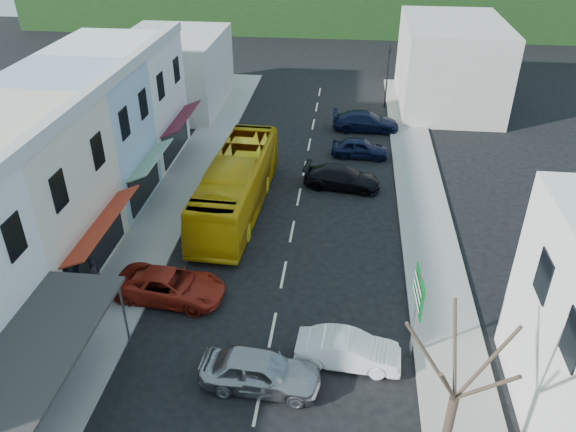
% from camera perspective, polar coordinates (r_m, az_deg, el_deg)
% --- Properties ---
extents(ground, '(120.00, 120.00, 0.00)m').
position_cam_1_polar(ground, '(24.97, -1.58, -11.46)').
color(ground, black).
rests_on(ground, ground).
extents(sidewalk_left, '(3.00, 52.00, 0.15)m').
position_cam_1_polar(sidewalk_left, '(34.39, -11.75, 1.11)').
color(sidewalk_left, gray).
rests_on(sidewalk_left, ground).
extents(sidewalk_right, '(3.00, 52.00, 0.15)m').
position_cam_1_polar(sidewalk_right, '(33.17, 13.78, -0.35)').
color(sidewalk_right, gray).
rests_on(sidewalk_right, ground).
extents(shopfront_row, '(8.25, 30.00, 8.00)m').
position_cam_1_polar(shopfront_row, '(30.60, -24.21, 3.28)').
color(shopfront_row, silver).
rests_on(shopfront_row, ground).
extents(distant_block_left, '(8.00, 10.00, 6.00)m').
position_cam_1_polar(distant_block_left, '(49.53, -11.49, 14.21)').
color(distant_block_left, '#B7B2A8').
rests_on(distant_block_left, ground).
extents(distant_block_right, '(8.00, 12.00, 7.00)m').
position_cam_1_polar(distant_block_right, '(50.70, 16.13, 14.61)').
color(distant_block_right, '#B7B2A8').
rests_on(distant_block_right, ground).
extents(bus, '(2.94, 11.69, 3.10)m').
position_cam_1_polar(bus, '(32.71, -5.24, 3.00)').
color(bus, gold).
rests_on(bus, ground).
extents(car_silver, '(4.50, 2.07, 1.40)m').
position_cam_1_polar(car_silver, '(22.26, -2.83, -15.61)').
color(car_silver, '#9F9FA3').
rests_on(car_silver, ground).
extents(car_white, '(4.51, 2.08, 1.40)m').
position_cam_1_polar(car_white, '(23.19, 6.14, -13.40)').
color(car_white, white).
rests_on(car_white, ground).
extents(car_red, '(4.76, 2.32, 1.40)m').
position_cam_1_polar(car_red, '(26.74, -11.87, -6.96)').
color(car_red, maroon).
rests_on(car_red, ground).
extents(car_black_near, '(4.69, 2.39, 1.40)m').
position_cam_1_polar(car_black_near, '(35.61, 5.52, 3.90)').
color(car_black_near, black).
rests_on(car_black_near, ground).
extents(car_navy_mid, '(4.48, 2.00, 1.40)m').
position_cam_1_polar(car_navy_mid, '(39.91, 7.33, 6.90)').
color(car_navy_mid, black).
rests_on(car_navy_mid, ground).
extents(car_navy_far, '(4.54, 1.94, 1.40)m').
position_cam_1_polar(car_navy_far, '(44.53, 7.90, 9.48)').
color(car_navy_far, black).
rests_on(car_navy_far, ground).
extents(pedestrian_left, '(0.42, 0.61, 1.70)m').
position_cam_1_polar(pedestrian_left, '(27.69, -18.96, -5.88)').
color(pedestrian_left, black).
rests_on(pedestrian_left, sidewalk_left).
extents(direction_sign, '(0.41, 1.92, 4.21)m').
position_cam_1_polar(direction_sign, '(22.95, 12.79, -9.94)').
color(direction_sign, '#05571A').
rests_on(direction_sign, ground).
extents(street_tree, '(3.04, 3.04, 7.81)m').
position_cam_1_polar(street_tree, '(17.85, 16.56, -17.31)').
color(street_tree, '#36281F').
rests_on(street_tree, ground).
extents(traffic_signal, '(0.85, 1.21, 5.26)m').
position_cam_1_polar(traffic_signal, '(49.07, 10.04, 13.74)').
color(traffic_signal, black).
rests_on(traffic_signal, ground).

